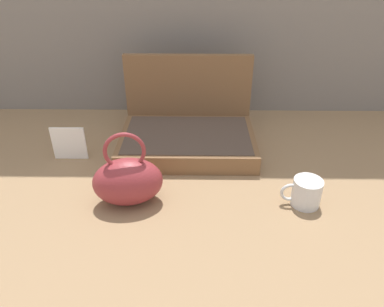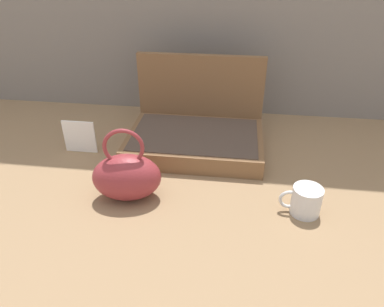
{
  "view_description": "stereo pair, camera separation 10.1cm",
  "coord_description": "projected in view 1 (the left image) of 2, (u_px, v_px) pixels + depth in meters",
  "views": [
    {
      "loc": [
        -0.01,
        -0.89,
        0.65
      ],
      "look_at": [
        -0.02,
        -0.02,
        0.12
      ],
      "focal_mm": 33.5,
      "sensor_mm": 36.0,
      "label": 1
    },
    {
      "loc": [
        0.09,
        -0.88,
        0.65
      ],
      "look_at": [
        -0.02,
        -0.02,
        0.12
      ],
      "focal_mm": 33.5,
      "sensor_mm": 36.0,
      "label": 2
    }
  ],
  "objects": [
    {
      "name": "teal_pouch_handbag",
      "position": [
        128.0,
        181.0,
        0.99
      ],
      "size": [
        0.21,
        0.15,
        0.22
      ],
      "color": "maroon",
      "rests_on": "ground_plane"
    },
    {
      "name": "info_card_left",
      "position": [
        69.0,
        143.0,
        1.2
      ],
      "size": [
        0.11,
        0.01,
        0.12
      ],
      "primitive_type": "cube",
      "rotation": [
        0.0,
        0.0,
        0.0
      ],
      "color": "white",
      "rests_on": "ground_plane"
    },
    {
      "name": "ground_plane",
      "position": [
        198.0,
        184.0,
        1.1
      ],
      "size": [
        6.0,
        6.0,
        0.0
      ],
      "primitive_type": "plane",
      "color": "#8C6D4C"
    },
    {
      "name": "open_suitcase",
      "position": [
        188.0,
        129.0,
        1.27
      ],
      "size": [
        0.46,
        0.33,
        0.29
      ],
      "color": "brown",
      "rests_on": "ground_plane"
    },
    {
      "name": "coffee_mug",
      "position": [
        306.0,
        192.0,
        1.0
      ],
      "size": [
        0.11,
        0.08,
        0.08
      ],
      "color": "silver",
      "rests_on": "ground_plane"
    }
  ]
}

